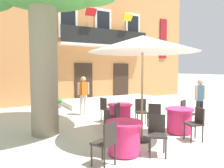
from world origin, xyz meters
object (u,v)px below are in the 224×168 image
cafe_chair_middle_2 (106,108)px  pedestrian_near_entrance (83,93)px  cafe_chair_near_tree_2 (106,141)px  cafe_table_front (179,120)px  cafe_chair_near_tree_0 (157,132)px  cafe_chair_front_0 (154,115)px  cafe_chair_near_tree_1 (110,124)px  cafe_chair_middle_0 (114,115)px  cafe_chair_front_1 (196,122)px  cafe_chair_front_2 (186,112)px  pedestrian_mid_plaza (200,98)px  cafe_table_near_tree (124,137)px  cafe_umbrella (143,45)px  cafe_chair_middle_1 (141,110)px  ground_planter_left (58,102)px  cafe_table_middle (120,115)px

cafe_chair_middle_2 → pedestrian_near_entrance: size_ratio=0.55×
pedestrian_near_entrance → cafe_chair_near_tree_2: bearing=-106.5°
cafe_table_front → cafe_chair_near_tree_0: bearing=-151.4°
cafe_table_front → cafe_chair_front_0: (-0.62, 0.43, 0.14)m
cafe_chair_near_tree_1 → cafe_chair_middle_2: same height
cafe_table_front → pedestrian_near_entrance: pedestrian_near_entrance is taller
cafe_chair_near_tree_2 → cafe_chair_near_tree_0: bearing=-1.0°
cafe_chair_middle_0 → cafe_chair_front_1: (1.56, -1.78, 0.00)m
cafe_chair_near_tree_1 → cafe_chair_front_2: size_ratio=1.00×
cafe_chair_near_tree_0 → pedestrian_mid_plaza: size_ratio=0.56×
cafe_chair_near_tree_2 → cafe_table_near_tree: bearing=28.6°
cafe_chair_middle_2 → cafe_chair_front_0: 2.01m
cafe_chair_near_tree_1 → cafe_umbrella: cafe_umbrella is taller
cafe_chair_middle_1 → pedestrian_mid_plaza: pedestrian_mid_plaza is taller
cafe_table_near_tree → cafe_chair_front_1: 2.22m
ground_planter_left → cafe_table_middle: bearing=-78.3°
cafe_chair_near_tree_1 → cafe_chair_middle_1: bearing=31.1°
cafe_chair_near_tree_2 → pedestrian_mid_plaza: 4.78m
cafe_chair_near_tree_0 → pedestrian_mid_plaza: pedestrian_mid_plaza is taller
cafe_chair_near_tree_2 → pedestrian_near_entrance: pedestrian_near_entrance is taller
cafe_chair_middle_1 → cafe_umbrella: size_ratio=0.31×
cafe_table_middle → cafe_chair_front_0: size_ratio=0.95×
pedestrian_near_entrance → cafe_chair_front_1: bearing=-72.0°
cafe_table_middle → cafe_chair_front_1: size_ratio=0.95×
cafe_table_near_tree → cafe_chair_middle_0: size_ratio=0.95×
cafe_chair_near_tree_2 → cafe_table_middle: size_ratio=1.05×
cafe_chair_middle_0 → cafe_table_front: size_ratio=1.05×
cafe_chair_near_tree_2 → cafe_chair_front_2: (3.69, 1.25, 0.00)m
cafe_chair_near_tree_0 → pedestrian_near_entrance: bearing=89.0°
cafe_table_middle → cafe_chair_front_1: 2.53m
cafe_chair_near_tree_1 → cafe_chair_middle_1: 2.15m
cafe_table_middle → pedestrian_mid_plaza: (2.71, -1.09, 0.52)m
cafe_table_near_tree → cafe_chair_front_1: cafe_chair_front_1 is taller
cafe_chair_near_tree_2 → ground_planter_left: 7.04m
cafe_chair_near_tree_0 → cafe_chair_near_tree_1: 1.28m
cafe_chair_middle_2 → cafe_chair_front_2: bearing=-44.3°
pedestrian_near_entrance → cafe_chair_middle_1: bearing=-64.9°
cafe_chair_near_tree_0 → cafe_chair_near_tree_1: size_ratio=1.00×
cafe_chair_near_tree_2 → cafe_chair_front_1: same height
cafe_chair_near_tree_0 → cafe_chair_front_0: size_ratio=1.00×
cafe_chair_middle_2 → cafe_chair_front_2: 2.82m
cafe_umbrella → ground_planter_left: 6.56m
cafe_chair_front_0 → ground_planter_left: (-1.48, 5.63, -0.24)m
cafe_chair_front_2 → cafe_chair_near_tree_1: bearing=-177.5°
pedestrian_near_entrance → ground_planter_left: bearing=101.9°
cafe_table_near_tree → pedestrian_mid_plaza: 4.06m
cafe_chair_near_tree_0 → pedestrian_mid_plaza: 3.56m
cafe_table_middle → ground_planter_left: (-0.93, 4.49, -0.10)m
cafe_chair_middle_1 → cafe_chair_front_2: size_ratio=1.00×
cafe_table_near_tree → cafe_chair_front_1: size_ratio=0.95×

